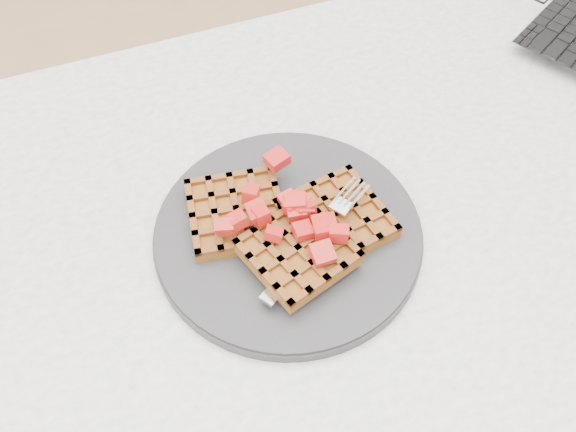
{
  "coord_description": "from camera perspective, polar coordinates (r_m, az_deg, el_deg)",
  "views": [
    {
      "loc": [
        -0.26,
        -0.33,
        1.32
      ],
      "look_at": [
        -0.12,
        0.03,
        0.79
      ],
      "focal_mm": 40.0,
      "sensor_mm": 36.0,
      "label": 1
    }
  ],
  "objects": [
    {
      "name": "table",
      "position": [
        0.8,
        9.0,
        -5.57
      ],
      "size": [
        1.2,
        0.8,
        0.75
      ],
      "color": "silver",
      "rests_on": "ground"
    },
    {
      "name": "plate",
      "position": [
        0.68,
        0.0,
        -1.59
      ],
      "size": [
        0.29,
        0.29,
        0.02
      ],
      "primitive_type": "cylinder",
      "color": "#252528",
      "rests_on": "table"
    },
    {
      "name": "fork",
      "position": [
        0.66,
        3.09,
        -1.91
      ],
      "size": [
        0.16,
        0.12,
        0.02
      ],
      "primitive_type": null,
      "rotation": [
        0.0,
        0.0,
        -1.0
      ],
      "color": "silver",
      "rests_on": "plate"
    },
    {
      "name": "strawberry_pile",
      "position": [
        0.65,
        0.0,
        0.74
      ],
      "size": [
        0.15,
        0.15,
        0.02
      ],
      "primitive_type": null,
      "color": "maroon",
      "rests_on": "waffles"
    },
    {
      "name": "waffles",
      "position": [
        0.66,
        0.13,
        -0.89
      ],
      "size": [
        0.21,
        0.19,
        0.03
      ],
      "color": "brown",
      "rests_on": "plate"
    }
  ]
}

